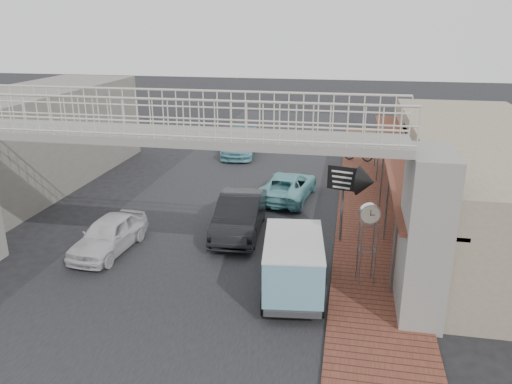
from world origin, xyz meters
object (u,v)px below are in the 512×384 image
at_px(white_hatchback, 109,235).
at_px(angkot_curb, 288,186).
at_px(angkot_van, 293,257).
at_px(dark_sedan, 240,215).
at_px(motorcycle_near, 346,179).
at_px(angkot_far, 240,144).
at_px(motorcycle_far, 358,152).
at_px(street_clock, 369,217).
at_px(arrow_sign, 363,182).

distance_m(white_hatchback, angkot_curb, 9.31).
bearing_deg(angkot_van, dark_sedan, 115.13).
height_order(dark_sedan, motorcycle_near, dark_sedan).
bearing_deg(angkot_far, dark_sedan, -82.63).
relative_size(white_hatchback, motorcycle_far, 2.16).
height_order(dark_sedan, motorcycle_far, dark_sedan).
distance_m(white_hatchback, motorcycle_near, 12.73).
height_order(motorcycle_near, street_clock, street_clock).
distance_m(dark_sedan, motorcycle_far, 13.04).
bearing_deg(arrow_sign, angkot_far, 135.19).
relative_size(motorcycle_near, arrow_sign, 0.53).
relative_size(angkot_van, street_clock, 1.54).
bearing_deg(dark_sedan, street_clock, -36.78).
bearing_deg(angkot_van, angkot_far, 101.38).
height_order(white_hatchback, dark_sedan, dark_sedan).
height_order(angkot_far, motorcycle_near, angkot_far).
bearing_deg(street_clock, dark_sedan, 136.54).
height_order(angkot_van, arrow_sign, arrow_sign).
relative_size(angkot_curb, angkot_van, 1.11).
bearing_deg(angkot_van, motorcycle_near, 75.75).
bearing_deg(motorcycle_near, angkot_curb, 113.38).
bearing_deg(arrow_sign, angkot_van, -103.32).
xyz_separation_m(white_hatchback, angkot_van, (7.23, -1.80, 0.59)).
bearing_deg(white_hatchback, motorcycle_far, 62.11).
bearing_deg(angkot_curb, arrow_sign, 131.67).
bearing_deg(street_clock, white_hatchback, 165.75).
height_order(angkot_far, arrow_sign, arrow_sign).
height_order(white_hatchback, angkot_far, angkot_far).
height_order(white_hatchback, angkot_van, angkot_van).
xyz_separation_m(angkot_far, motorcycle_far, (7.64, -0.48, -0.07)).
bearing_deg(street_clock, motorcycle_far, 80.73).
relative_size(motorcycle_far, arrow_sign, 0.58).
distance_m(dark_sedan, angkot_van, 5.20).
relative_size(dark_sedan, angkot_curb, 1.04).
height_order(white_hatchback, angkot_curb, white_hatchback).
relative_size(dark_sedan, angkot_van, 1.16).
relative_size(white_hatchback, arrow_sign, 1.26).
distance_m(street_clock, arrow_sign, 2.93).
bearing_deg(street_clock, angkot_curb, 104.63).
distance_m(motorcycle_far, arrow_sign, 12.68).
xyz_separation_m(motorcycle_near, arrow_sign, (0.64, -7.09, 2.10)).
relative_size(dark_sedan, street_clock, 1.79).
distance_m(white_hatchback, angkot_far, 15.29).
relative_size(street_clock, arrow_sign, 0.87).
distance_m(white_hatchback, street_clock, 9.70).
relative_size(angkot_van, motorcycle_near, 2.56).
bearing_deg(angkot_curb, street_clock, 121.64).
bearing_deg(white_hatchback, angkot_van, -9.41).
distance_m(angkot_curb, angkot_van, 9.10).
bearing_deg(dark_sedan, angkot_curb, 69.63).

